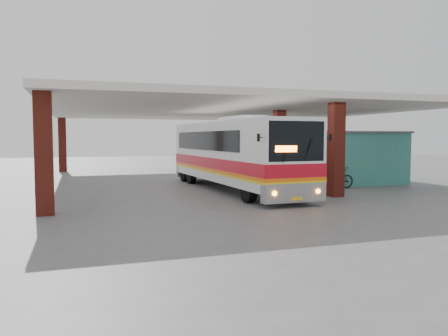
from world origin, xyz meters
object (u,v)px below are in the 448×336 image
coach_bus (233,154)px  pedestrian (291,180)px  red_chair (293,173)px  motorcycle (334,178)px

coach_bus → pedestrian: coach_bus is taller
coach_bus → red_chair: size_ratio=14.74×
motorcycle → pedestrian: (-4.02, -2.71, 0.25)m
pedestrian → red_chair: (4.42, 8.24, -0.42)m
coach_bus → pedestrian: 4.25m
coach_bus → motorcycle: bearing=-15.1°
pedestrian → red_chair: size_ratio=1.86×
coach_bus → red_chair: (5.74, 4.34, -1.47)m
coach_bus → motorcycle: (5.34, -1.19, -1.30)m
red_chair → motorcycle: bearing=-114.4°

